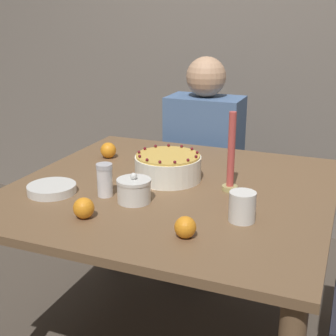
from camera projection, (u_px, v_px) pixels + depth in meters
name	position (u px, v px, depth m)	size (l,w,h in m)	color
wall_behind	(256.00, 30.00, 2.88)	(8.00, 0.05, 2.60)	slate
dining_table	(172.00, 212.00, 1.85)	(1.20, 1.19, 0.76)	brown
cake	(168.00, 167.00, 1.87)	(0.27, 0.27, 0.12)	white
sugar_bowl	(134.00, 190.00, 1.65)	(0.12, 0.12, 0.11)	silver
sugar_shaker	(105.00, 180.00, 1.70)	(0.06, 0.06, 0.12)	white
plate_stack	(52.00, 189.00, 1.74)	(0.18, 0.18, 0.03)	silver
candle	(231.00, 159.00, 1.73)	(0.06, 0.06, 0.30)	tan
cup	(242.00, 207.00, 1.50)	(0.09, 0.09, 0.10)	white
orange_fruit_0	(84.00, 208.00, 1.52)	(0.07, 0.07, 0.07)	orange
orange_fruit_1	(108.00, 150.00, 2.16)	(0.07, 0.07, 0.07)	orange
orange_fruit_2	(185.00, 227.00, 1.39)	(0.07, 0.07, 0.07)	orange
person_man_blue_shirt	(203.00, 178.00, 2.64)	(0.40, 0.34, 1.19)	#2D2D38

